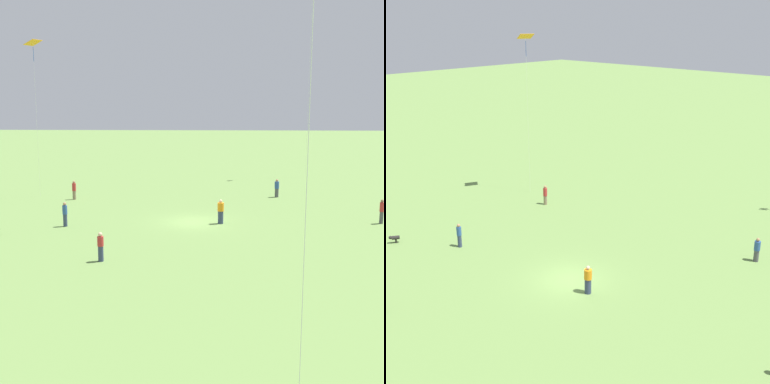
# 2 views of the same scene
# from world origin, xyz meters

# --- Properties ---
(ground_plane) EXTENTS (240.00, 240.00, 0.00)m
(ground_plane) POSITION_xyz_m (0.00, 0.00, 0.00)
(ground_plane) COLOR #6B8E47
(person_0) EXTENTS (0.37, 0.37, 1.79)m
(person_0) POSITION_xyz_m (1.79, -9.29, 0.91)
(person_0) COLOR #333D5B
(person_0) RESTS_ON ground_plane
(person_1) EXTENTS (0.50, 0.50, 1.75)m
(person_1) POSITION_xyz_m (-8.70, -11.35, 0.88)
(person_1) COLOR #847056
(person_1) RESTS_ON ground_plane
(person_2) EXTENTS (0.47, 0.47, 1.83)m
(person_2) POSITION_xyz_m (-0.04, 13.97, 0.93)
(person_2) COLOR #4C4C51
(person_2) RESTS_ON ground_plane
(person_3) EXTENTS (0.52, 0.52, 1.81)m
(person_3) POSITION_xyz_m (0.45, 2.01, 0.89)
(person_3) COLOR #333D5B
(person_3) RESTS_ON ground_plane
(person_4) EXTENTS (0.40, 0.40, 1.70)m
(person_4) POSITION_xyz_m (10.11, -4.95, 0.85)
(person_4) COLOR #333D5B
(person_4) RESTS_ON ground_plane
(person_6) EXTENTS (0.55, 0.55, 1.72)m
(person_6) POSITION_xyz_m (-10.66, 7.45, 0.85)
(person_6) COLOR #4C4C51
(person_6) RESTS_ON ground_plane
(kite_2) EXTENTS (0.72, 0.76, 21.63)m
(kite_2) POSITION_xyz_m (-24.43, 12.48, 18.87)
(kite_2) COLOR orange
(kite_2) RESTS_ON ground_plane
(kite_3) EXTENTS (1.66, 1.62, 14.43)m
(kite_3) POSITION_xyz_m (-10.18, -15.01, 13.82)
(kite_3) COLOR orange
(kite_3) RESTS_ON ground_plane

